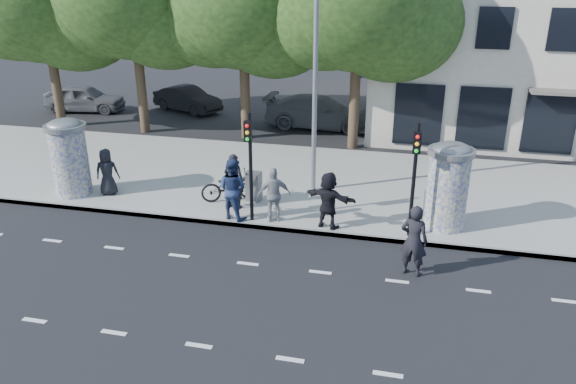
% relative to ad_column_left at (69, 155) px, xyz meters
% --- Properties ---
extents(ground, '(120.00, 120.00, 0.00)m').
position_rel_ad_column_left_xyz_m(ground, '(7.20, -4.50, -1.54)').
color(ground, black).
rests_on(ground, ground).
extents(sidewalk, '(40.00, 8.00, 0.15)m').
position_rel_ad_column_left_xyz_m(sidewalk, '(7.20, 3.00, -1.46)').
color(sidewalk, gray).
rests_on(sidewalk, ground).
extents(curb, '(40.00, 0.10, 0.16)m').
position_rel_ad_column_left_xyz_m(curb, '(7.20, -0.95, -1.46)').
color(curb, slate).
rests_on(curb, ground).
extents(lane_dash_near, '(32.00, 0.12, 0.01)m').
position_rel_ad_column_left_xyz_m(lane_dash_near, '(7.20, -6.70, -1.53)').
color(lane_dash_near, silver).
rests_on(lane_dash_near, ground).
extents(lane_dash_far, '(32.00, 0.12, 0.01)m').
position_rel_ad_column_left_xyz_m(lane_dash_far, '(7.20, -3.10, -1.53)').
color(lane_dash_far, silver).
rests_on(lane_dash_far, ground).
extents(ad_column_left, '(1.36, 1.36, 2.65)m').
position_rel_ad_column_left_xyz_m(ad_column_left, '(0.00, 0.00, 0.00)').
color(ad_column_left, beige).
rests_on(ad_column_left, sidewalk).
extents(ad_column_right, '(1.36, 1.36, 2.65)m').
position_rel_ad_column_left_xyz_m(ad_column_right, '(12.40, 0.20, 0.00)').
color(ad_column_right, beige).
rests_on(ad_column_right, sidewalk).
extents(traffic_pole_near, '(0.22, 0.31, 3.40)m').
position_rel_ad_column_left_xyz_m(traffic_pole_near, '(6.60, -0.71, 0.69)').
color(traffic_pole_near, black).
rests_on(traffic_pole_near, sidewalk).
extents(traffic_pole_far, '(0.22, 0.31, 3.40)m').
position_rel_ad_column_left_xyz_m(traffic_pole_far, '(11.40, -0.71, 0.69)').
color(traffic_pole_far, black).
rests_on(traffic_pole_far, sidewalk).
extents(street_lamp, '(0.25, 0.93, 8.00)m').
position_rel_ad_column_left_xyz_m(street_lamp, '(8.00, 2.13, 3.26)').
color(street_lamp, slate).
rests_on(street_lamp, sidewalk).
extents(tree_near_left, '(6.80, 6.80, 8.97)m').
position_rel_ad_column_left_xyz_m(tree_near_left, '(3.70, 8.20, 4.53)').
color(tree_near_left, '#38281C').
rests_on(tree_near_left, ground).
extents(ped_a, '(0.91, 0.72, 1.62)m').
position_rel_ad_column_left_xyz_m(ped_a, '(1.21, 0.23, -0.58)').
color(ped_a, black).
rests_on(ped_a, sidewalk).
extents(ped_b, '(0.70, 0.48, 1.83)m').
position_rel_ad_column_left_xyz_m(ped_b, '(5.79, 0.12, -0.47)').
color(ped_b, black).
rests_on(ped_b, sidewalk).
extents(ped_c, '(1.13, 1.00, 1.95)m').
position_rel_ad_column_left_xyz_m(ped_c, '(6.00, -0.65, -0.41)').
color(ped_c, navy).
rests_on(ped_c, sidewalk).
extents(ped_e, '(1.16, 0.91, 1.74)m').
position_rel_ad_column_left_xyz_m(ped_e, '(7.30, -0.59, -0.52)').
color(ped_e, gray).
rests_on(ped_e, sidewalk).
extents(ped_f, '(1.73, 1.04, 1.76)m').
position_rel_ad_column_left_xyz_m(ped_f, '(8.99, -0.65, -0.51)').
color(ped_f, black).
rests_on(ped_f, sidewalk).
extents(man_road, '(0.80, 0.61, 1.95)m').
position_rel_ad_column_left_xyz_m(man_road, '(11.53, -2.62, -0.56)').
color(man_road, black).
rests_on(man_road, ground).
extents(bicycle, '(1.46, 2.06, 1.03)m').
position_rel_ad_column_left_xyz_m(bicycle, '(5.48, 0.63, -0.87)').
color(bicycle, black).
rests_on(bicycle, sidewalk).
extents(cabinet_left, '(0.53, 0.41, 1.01)m').
position_rel_ad_column_left_xyz_m(cabinet_left, '(6.24, 0.80, -0.88)').
color(cabinet_left, slate).
rests_on(cabinet_left, sidewalk).
extents(cabinet_right, '(0.64, 0.56, 1.10)m').
position_rel_ad_column_left_xyz_m(cabinet_right, '(12.07, 0.30, -0.84)').
color(cabinet_right, slate).
rests_on(cabinet_right, sidewalk).
extents(car_left, '(2.32, 4.40, 1.43)m').
position_rel_ad_column_left_xyz_m(car_left, '(-6.26, 10.93, -0.82)').
color(car_left, '#52545A').
rests_on(car_left, ground).
extents(car_mid, '(2.85, 4.25, 1.32)m').
position_rel_ad_column_left_xyz_m(car_mid, '(-0.87, 12.24, -0.88)').
color(car_mid, black).
rests_on(car_mid, ground).
extents(car_right, '(2.30, 5.37, 1.54)m').
position_rel_ad_column_left_xyz_m(car_right, '(6.69, 10.69, -0.77)').
color(car_right, '#56595E').
rests_on(car_right, ground).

